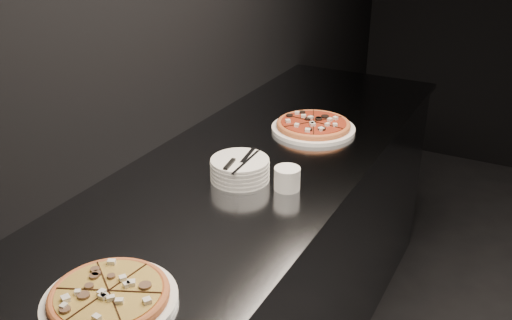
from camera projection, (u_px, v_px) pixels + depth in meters
The scene contains 7 objects.
wall_left at pixel (153, 13), 1.91m from camera, with size 0.02×5.00×2.80m, color black.
counter at pixel (251, 274), 2.15m from camera, with size 0.74×2.44×0.92m.
pizza_mushroom at pixel (109, 296), 1.29m from camera, with size 0.36×0.36×0.04m.
pizza_tomato at pixel (313, 126), 2.22m from camera, with size 0.33×0.33×0.04m.
plate_stack at pixel (240, 169), 1.84m from camera, with size 0.19×0.19×0.07m.
cutlery at pixel (240, 161), 1.81m from camera, with size 0.07×0.20×0.01m.
ramekin at pixel (287, 178), 1.78m from camera, with size 0.08×0.08×0.07m.
Camera 1 is at (-1.29, -1.55, 1.77)m, focal length 40.00 mm.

